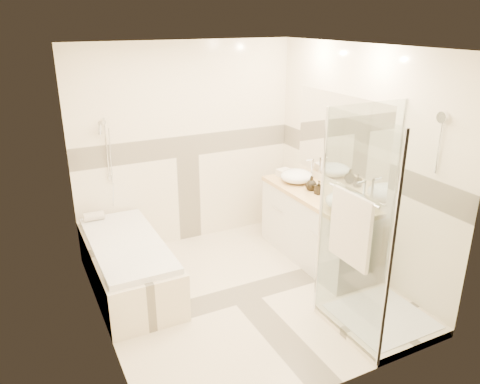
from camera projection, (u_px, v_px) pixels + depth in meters
name	position (u px, v px, depth m)	size (l,w,h in m)	color
room	(247.00, 180.00, 4.53)	(2.82, 3.02, 2.52)	#F3E2C1
bathtub	(128.00, 263.00, 4.94)	(0.75, 1.70, 0.56)	#F8E7C6
vanity	(316.00, 226.00, 5.51)	(0.58, 1.62, 0.85)	white
shower_enclosure	(371.00, 277.00, 4.30)	(0.96, 0.93, 2.04)	#F8E7C6
vessel_sink_near	(297.00, 176.00, 5.67)	(0.39, 0.39, 0.16)	white
vessel_sink_far	(347.00, 201.00, 4.88)	(0.44, 0.44, 0.18)	white
faucet_near	(312.00, 167.00, 5.74)	(0.11, 0.03, 0.27)	silver
faucet_far	(363.00, 191.00, 4.94)	(0.12, 0.03, 0.29)	silver
amenity_bottle_a	(319.00, 188.00, 5.30)	(0.07, 0.07, 0.16)	black
amenity_bottle_b	(311.00, 183.00, 5.41)	(0.14, 0.14, 0.17)	black
folded_towels	(288.00, 174.00, 5.86)	(0.17, 0.28, 0.09)	white
rolled_towel	(94.00, 216.00, 5.33)	(0.10, 0.10, 0.22)	white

